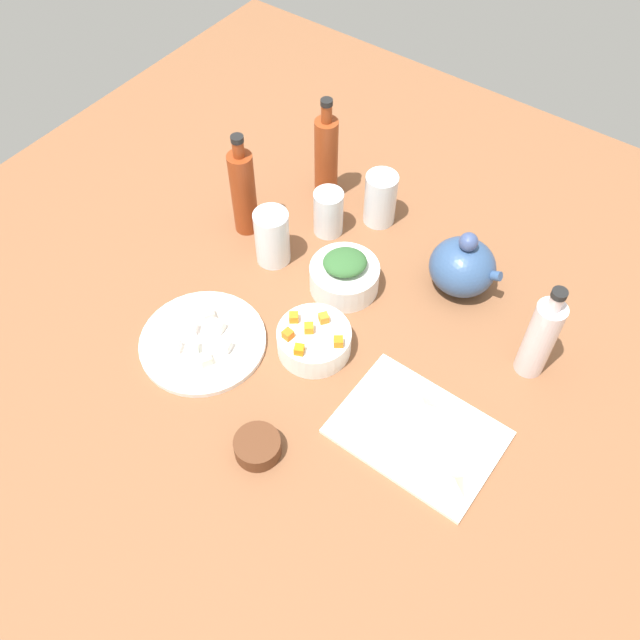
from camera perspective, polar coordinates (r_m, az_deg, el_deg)
tabletop at (r=139.50cm, az=0.00°, el=-1.62°), size 190.00×190.00×3.00cm
cutting_board at (r=127.30cm, az=8.11°, el=-9.25°), size 29.18×21.34×1.00cm
plate_tofu at (r=138.55cm, az=-9.71°, el=-1.80°), size 25.23×25.23×1.20cm
bowl_greens at (r=143.90cm, az=2.04°, el=3.57°), size 14.61×14.61×6.10cm
bowl_carrots at (r=134.16cm, az=-0.50°, el=-1.72°), size 14.58×14.58×5.42cm
bowl_small_side at (r=123.74cm, az=-5.22°, el=-10.44°), size 8.41×8.41×3.71cm
teapot at (r=144.82cm, az=11.78°, el=4.39°), size 15.54×13.43×15.22cm
bottle_0 at (r=132.27cm, az=17.86°, el=-1.38°), size 5.59×5.59×22.97cm
bottle_1 at (r=158.73cm, az=0.52°, el=13.36°), size 5.32×5.32×26.27cm
bottle_2 at (r=151.54cm, az=-6.40°, el=10.58°), size 5.43×5.43×25.42cm
drinking_glass_0 at (r=153.70cm, az=0.70°, el=8.93°), size 6.68×6.68×10.92cm
drinking_glass_1 at (r=156.25cm, az=5.04°, el=10.02°), size 7.27×7.27×12.62cm
drinking_glass_2 at (r=147.23cm, az=-4.00°, el=6.89°), size 7.50×7.50×12.99cm
carrot_cube_0 at (r=130.70cm, az=-2.68°, el=-1.20°), size 2.01×2.01×1.80cm
carrot_cube_1 at (r=131.49cm, az=-0.95°, el=-0.66°), size 2.52×2.52×1.80cm
carrot_cube_2 at (r=129.61cm, az=1.54°, el=-1.82°), size 2.52×2.52×1.80cm
carrot_cube_3 at (r=133.10cm, az=-2.20°, el=0.22°), size 2.52×2.52×1.80cm
carrot_cube_4 at (r=128.58cm, az=-1.75°, el=-2.48°), size 2.39×2.39×1.80cm
carrot_cube_5 at (r=132.99cm, az=0.36°, el=0.21°), size 2.52×2.52×1.80cm
chopped_greens_mound at (r=140.39cm, az=2.09°, el=4.82°), size 12.18×12.16×3.28cm
tofu_cube_0 at (r=138.18cm, az=-8.46°, el=-0.54°), size 2.61×2.61×2.20cm
tofu_cube_1 at (r=140.33cm, az=-9.26°, el=0.45°), size 3.05×3.05×2.20cm
tofu_cube_2 at (r=135.18cm, az=-7.89°, el=-2.16°), size 2.68×2.68×2.20cm
tofu_cube_3 at (r=136.84cm, az=-11.99°, el=-2.15°), size 3.01×3.01×2.20cm
tofu_cube_4 at (r=135.99cm, az=-10.54°, el=-2.26°), size 3.11×3.11×2.20cm
tofu_cube_5 at (r=138.84cm, az=-10.64°, el=-0.66°), size 3.03×3.03×2.20cm
tofu_cube_6 at (r=133.91cm, az=-9.52°, el=-3.28°), size 2.96×2.96×2.20cm
dumpling_0 at (r=124.07cm, az=7.39°, el=-10.30°), size 7.40×7.61×2.21cm
dumpling_1 at (r=121.86cm, az=11.02°, el=-13.09°), size 5.40×5.19×2.92cm
dumpling_2 at (r=127.92cm, az=8.60°, el=-7.19°), size 7.72×7.76×2.63cm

